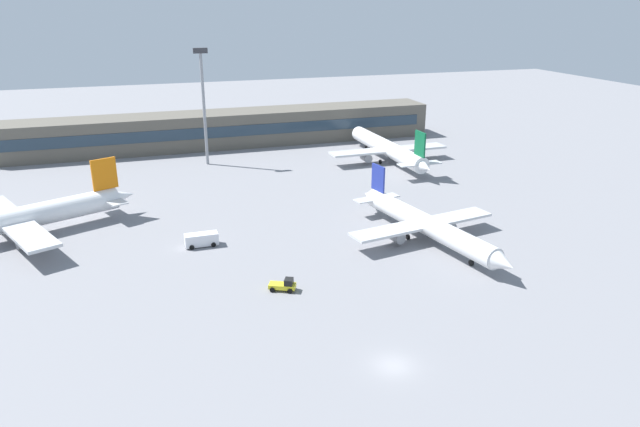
% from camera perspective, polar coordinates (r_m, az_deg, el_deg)
% --- Properties ---
extents(ground_plane, '(400.00, 400.00, 0.00)m').
position_cam_1_polar(ground_plane, '(98.90, -2.64, -1.93)').
color(ground_plane, gray).
extents(terminal_building, '(113.07, 12.13, 9.00)m').
position_cam_1_polar(terminal_building, '(160.75, -9.18, 8.10)').
color(terminal_building, '#5B564C').
rests_on(terminal_building, ground_plane).
extents(airplane_near, '(26.27, 37.27, 9.25)m').
position_cam_1_polar(airplane_near, '(96.19, 10.34, -1.09)').
color(airplane_near, silver).
rests_on(airplane_near, ground_plane).
extents(airplane_mid, '(41.31, 29.75, 10.83)m').
position_cam_1_polar(airplane_mid, '(107.20, -28.20, -0.73)').
color(airplane_mid, white).
rests_on(airplane_mid, ground_plane).
extents(airplane_far, '(29.33, 42.16, 10.42)m').
position_cam_1_polar(airplane_far, '(144.35, 6.44, 6.35)').
color(airplane_far, white).
rests_on(airplane_far, ground_plane).
extents(baggage_tug_yellow, '(3.89, 2.99, 1.75)m').
position_cam_1_polar(baggage_tug_yellow, '(79.79, -3.51, -6.93)').
color(baggage_tug_yellow, yellow).
rests_on(baggage_tug_yellow, ground_plane).
extents(service_van_white, '(5.22, 2.36, 2.08)m').
position_cam_1_polar(service_van_white, '(95.28, -11.42, -2.48)').
color(service_van_white, white).
rests_on(service_van_white, ground_plane).
extents(floodlight_tower_west, '(3.20, 0.80, 26.84)m').
position_cam_1_polar(floodlight_tower_west, '(140.34, -11.23, 10.83)').
color(floodlight_tower_west, gray).
rests_on(floodlight_tower_west, ground_plane).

